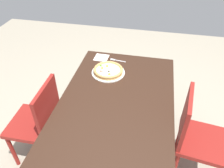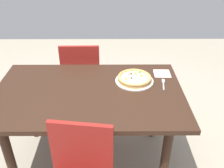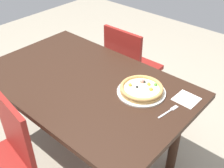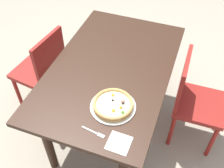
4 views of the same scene
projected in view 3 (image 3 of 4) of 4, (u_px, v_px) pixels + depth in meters
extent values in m
plane|color=#9E937F|center=(90.00, 153.00, 2.28)|extent=(6.00, 6.00, 0.00)
cube|color=#331E14|center=(85.00, 83.00, 1.87)|extent=(1.47, 0.91, 0.04)
cylinder|color=#331E14|center=(10.00, 109.00, 2.21)|extent=(0.07, 0.07, 0.69)
cylinder|color=#331E14|center=(68.00, 77.00, 2.58)|extent=(0.07, 0.07, 0.69)
cylinder|color=#331E14|center=(175.00, 137.00, 1.95)|extent=(0.07, 0.07, 0.69)
cylinder|color=maroon|center=(16.00, 166.00, 1.92)|extent=(0.04, 0.04, 0.41)
cube|color=maroon|center=(15.00, 131.00, 1.56)|extent=(0.38, 0.08, 0.42)
cylinder|color=maroon|center=(130.00, 75.00, 2.88)|extent=(0.04, 0.04, 0.41)
cylinder|color=maroon|center=(157.00, 87.00, 2.70)|extent=(0.04, 0.04, 0.41)
cylinder|color=maroon|center=(108.00, 89.00, 2.66)|extent=(0.04, 0.04, 0.41)
cylinder|color=maroon|center=(137.00, 103.00, 2.48)|extent=(0.04, 0.04, 0.41)
cube|color=maroon|center=(134.00, 68.00, 2.55)|extent=(0.41, 0.41, 0.04)
cube|color=maroon|center=(122.00, 54.00, 2.30)|extent=(0.38, 0.04, 0.42)
cylinder|color=silver|center=(141.00, 92.00, 1.75)|extent=(0.31, 0.31, 0.01)
cylinder|color=tan|center=(141.00, 90.00, 1.74)|extent=(0.27, 0.27, 0.02)
cylinder|color=beige|center=(142.00, 89.00, 1.73)|extent=(0.24, 0.24, 0.01)
torus|color=tan|center=(142.00, 88.00, 1.73)|extent=(0.28, 0.28, 0.02)
sphere|color=gold|center=(130.00, 85.00, 1.75)|extent=(0.02, 0.02, 0.02)
sphere|color=gold|center=(149.00, 84.00, 1.76)|extent=(0.02, 0.02, 0.02)
sphere|color=#E58C7F|center=(142.00, 81.00, 1.78)|extent=(0.03, 0.03, 0.03)
sphere|color=#262626|center=(137.00, 87.00, 1.74)|extent=(0.02, 0.02, 0.02)
sphere|color=#262626|center=(144.00, 82.00, 1.78)|extent=(0.02, 0.02, 0.02)
sphere|color=#4C9E38|center=(156.00, 85.00, 1.75)|extent=(0.02, 0.02, 0.02)
sphere|color=gold|center=(151.00, 89.00, 1.71)|extent=(0.02, 0.02, 0.02)
cube|color=silver|center=(165.00, 114.00, 1.58)|extent=(0.03, 0.11, 0.00)
cube|color=silver|center=(174.00, 108.00, 1.62)|extent=(0.03, 0.05, 0.00)
cube|color=white|center=(186.00, 99.00, 1.69)|extent=(0.14, 0.14, 0.00)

